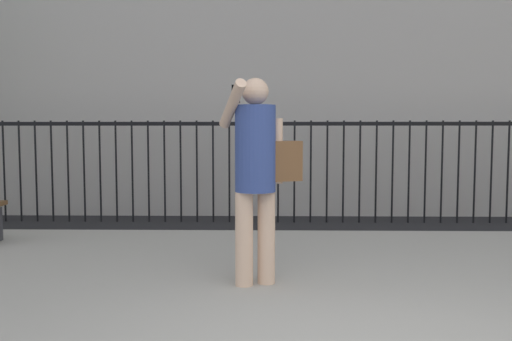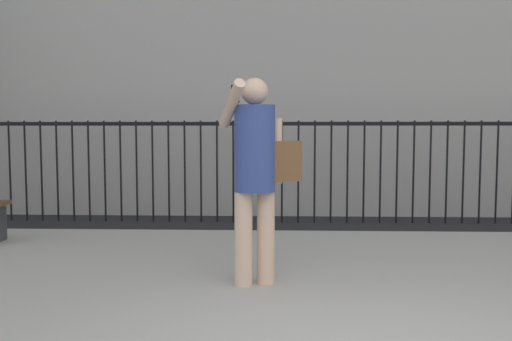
# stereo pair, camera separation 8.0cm
# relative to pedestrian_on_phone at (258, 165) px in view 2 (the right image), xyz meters

# --- Properties ---
(sidewalk) EXTENTS (28.00, 4.40, 0.15)m
(sidewalk) POSITION_rel_pedestrian_on_phone_xyz_m (0.63, 0.26, -1.09)
(sidewalk) COLOR #9E9B93
(sidewalk) RESTS_ON ground
(iron_fence) EXTENTS (12.03, 0.04, 1.60)m
(iron_fence) POSITION_rel_pedestrian_on_phone_xyz_m (0.63, 3.96, -0.14)
(iron_fence) COLOR black
(iron_fence) RESTS_ON ground
(pedestrian_on_phone) EXTENTS (0.72, 0.54, 1.74)m
(pedestrian_on_phone) POSITION_rel_pedestrian_on_phone_xyz_m (0.00, 0.00, 0.00)
(pedestrian_on_phone) COLOR beige
(pedestrian_on_phone) RESTS_ON sidewalk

